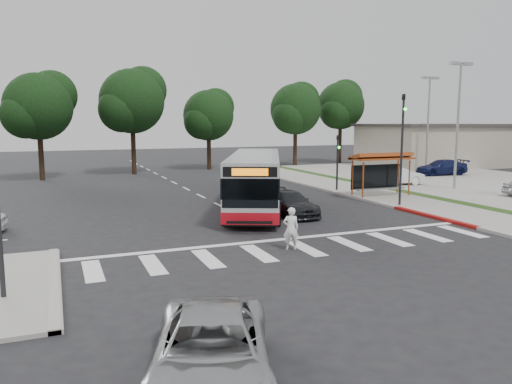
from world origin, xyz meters
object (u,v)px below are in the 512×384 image
pedestrian (291,229)px  dark_sedan (290,203)px  silver_suv_south (211,352)px  transit_bus (255,182)px

pedestrian → dark_sedan: 7.25m
dark_sedan → silver_suv_south: size_ratio=0.92×
transit_bus → dark_sedan: (1.01, -2.38, -0.92)m
transit_bus → pedestrian: transit_bus is taller
pedestrian → silver_suv_south: (-5.83, -8.53, -0.17)m
dark_sedan → silver_suv_south: (-8.95, -15.07, 0.03)m
pedestrian → silver_suv_south: pedestrian is taller
pedestrian → dark_sedan: pedestrian is taller
transit_bus → silver_suv_south: (-7.94, -17.45, -0.89)m
transit_bus → dark_sedan: bearing=-42.7°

